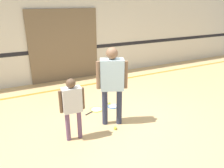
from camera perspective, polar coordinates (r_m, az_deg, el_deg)
The scene contains 10 objects.
ground_plane at distance 4.90m, azimuth 1.11°, elevation -10.08°, with size 16.00×16.00×0.00m, color tan.
wall_back at distance 7.38m, azimuth -11.20°, elevation 13.34°, with size 16.00×0.07×3.20m.
wall_panel at distance 7.35m, azimuth -12.33°, elevation 9.69°, with size 2.24×0.05×2.30m.
floor_stripe at distance 6.96m, azimuth -8.32°, elevation -0.52°, with size 14.40×0.10×0.01m.
person_instructor at distance 4.43m, azimuth 0.00°, elevation 1.39°, with size 0.60×0.42×1.68m.
person_student_left at distance 4.08m, azimuth -10.37°, elevation -4.90°, with size 0.47×0.21×1.24m.
racket_spare_on_floor at distance 5.59m, azimuth 0.06°, elevation -5.76°, with size 0.32×0.52×0.03m.
racket_second_spare at distance 5.43m, azimuth -4.20°, elevation -6.67°, with size 0.55×0.41×0.03m.
tennis_ball_near_instructor at distance 4.65m, azimuth 0.87°, elevation -11.43°, with size 0.07×0.07×0.07m, color #CCE038.
tennis_ball_by_spare_racket at distance 5.67m, azimuth -0.70°, elevation -5.13°, with size 0.07×0.07×0.07m, color #CCE038.
Camera 1 is at (-1.95, -3.72, 2.52)m, focal length 35.00 mm.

